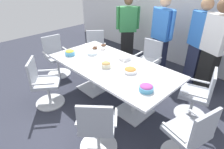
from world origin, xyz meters
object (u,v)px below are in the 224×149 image
at_px(office_chair_0, 56,58).
at_px(snack_bowl_pretzels, 130,70).
at_px(conference_table, 112,71).
at_px(napkin_pile, 125,58).
at_px(person_standing_0, 128,29).
at_px(office_chair_2, 97,129).
at_px(office_chair_6, 96,52).
at_px(plate_stack, 92,53).
at_px(snack_bowl_chips_yellow, 70,52).
at_px(person_standing_1, 161,35).
at_px(office_chair_5, 148,63).
at_px(office_chair_4, 197,97).
at_px(snack_bowl_candy_mix, 146,88).
at_px(office_chair_3, 189,137).
at_px(snack_bowl_cookies, 106,65).
at_px(office_chair_1, 44,85).
at_px(donut_platter, 99,47).
at_px(person_standing_3, 213,47).
at_px(person_standing_2, 199,42).

distance_m(office_chair_0, snack_bowl_pretzels, 2.12).
distance_m(conference_table, napkin_pile, 0.36).
bearing_deg(snack_bowl_pretzels, person_standing_0, 133.02).
height_order(office_chair_2, person_standing_0, person_standing_0).
height_order(office_chair_6, plate_stack, office_chair_6).
bearing_deg(plate_stack, napkin_pile, 23.63).
distance_m(office_chair_2, snack_bowl_chips_yellow, 1.82).
bearing_deg(office_chair_2, person_standing_1, 63.77).
bearing_deg(office_chair_5, office_chair_0, 33.14).
bearing_deg(snack_bowl_pretzels, office_chair_4, 34.17).
height_order(office_chair_6, snack_bowl_candy_mix, office_chair_6).
bearing_deg(snack_bowl_candy_mix, office_chair_3, -2.60).
xyz_separation_m(office_chair_2, snack_bowl_cookies, (-0.75, 0.85, 0.40)).
bearing_deg(office_chair_1, snack_bowl_pretzels, 77.95).
height_order(office_chair_1, person_standing_1, person_standing_1).
relative_size(office_chair_4, person_standing_0, 0.55).
bearing_deg(snack_bowl_candy_mix, office_chair_0, 179.86).
bearing_deg(person_standing_0, donut_platter, 54.21).
height_order(snack_bowl_candy_mix, napkin_pile, snack_bowl_candy_mix).
bearing_deg(snack_bowl_candy_mix, person_standing_1, 117.92).
distance_m(person_standing_0, snack_bowl_candy_mix, 2.74).
relative_size(conference_table, office_chair_1, 2.64).
distance_m(person_standing_1, plate_stack, 1.67).
xyz_separation_m(office_chair_5, person_standing_1, (-0.06, 0.50, 0.52)).
bearing_deg(office_chair_0, snack_bowl_chips_yellow, 90.58).
height_order(conference_table, napkin_pile, napkin_pile).
relative_size(person_standing_3, snack_bowl_cookies, 10.59).
distance_m(office_chair_5, snack_bowl_cookies, 1.30).
height_order(office_chair_1, snack_bowl_chips_yellow, office_chair_1).
relative_size(person_standing_1, snack_bowl_cookies, 10.22).
relative_size(office_chair_3, snack_bowl_cookies, 5.25).
bearing_deg(snack_bowl_pretzels, office_chair_6, 158.68).
bearing_deg(person_standing_1, office_chair_6, 44.21).
bearing_deg(snack_bowl_chips_yellow, person_standing_1, 65.82).
bearing_deg(person_standing_2, office_chair_1, 84.38).
xyz_separation_m(office_chair_0, donut_platter, (0.89, 0.59, 0.36)).
distance_m(office_chair_0, person_standing_0, 1.99).
xyz_separation_m(office_chair_1, person_standing_0, (-0.32, 2.61, 0.46)).
relative_size(conference_table, person_standing_0, 1.44).
distance_m(office_chair_1, office_chair_5, 2.23).
height_order(office_chair_1, person_standing_2, person_standing_2).
relative_size(person_standing_0, person_standing_1, 0.94).
bearing_deg(snack_bowl_cookies, snack_bowl_candy_mix, -5.20).
xyz_separation_m(person_standing_2, snack_bowl_pretzels, (-0.36, -1.71, -0.15)).
xyz_separation_m(office_chair_6, person_standing_1, (1.28, 0.91, 0.52)).
xyz_separation_m(office_chair_0, snack_bowl_candy_mix, (2.59, -0.01, 0.39)).
bearing_deg(office_chair_2, person_standing_0, 81.92).
bearing_deg(office_chair_3, office_chair_6, 85.80).
distance_m(conference_table, person_standing_3, 1.96).
height_order(person_standing_1, person_standing_2, person_standing_2).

